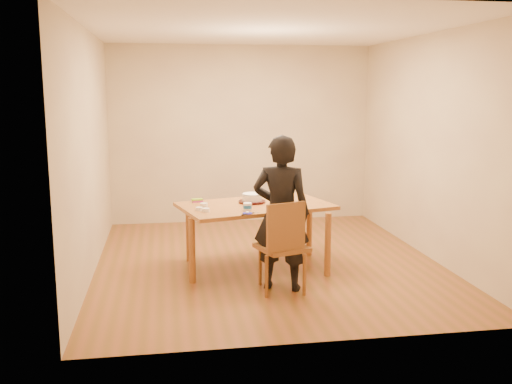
{
  "coord_description": "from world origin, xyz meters",
  "views": [
    {
      "loc": [
        -1.18,
        -6.47,
        2.03
      ],
      "look_at": [
        -0.18,
        -0.26,
        0.9
      ],
      "focal_mm": 40.0,
      "sensor_mm": 36.0,
      "label": 1
    }
  ],
  "objects": [
    {
      "name": "frosting_dollop",
      "position": [
        -0.34,
        -0.7,
        0.77
      ],
      "size": [
        0.04,
        0.04,
        0.02
      ],
      "primitive_type": "ellipsoid",
      "color": "white",
      "rests_on": "frosting_lid"
    },
    {
      "name": "ramekin_yellow",
      "position": [
        -0.76,
        -0.26,
        0.77
      ],
      "size": [
        0.08,
        0.08,
        0.04
      ],
      "primitive_type": "cylinder",
      "color": "white",
      "rests_on": "dining_table"
    },
    {
      "name": "dining_chair",
      "position": [
        -0.03,
        -0.99,
        0.45
      ],
      "size": [
        0.57,
        0.57,
        0.04
      ],
      "primitive_type": "cube",
      "rotation": [
        0.0,
        0.0,
        0.32
      ],
      "color": "brown",
      "rests_on": "floor"
    },
    {
      "name": "person",
      "position": [
        -0.03,
        -0.94,
        0.8
      ],
      "size": [
        0.68,
        0.56,
        1.59
      ],
      "primitive_type": "imported",
      "rotation": [
        0.0,
        0.0,
        2.79
      ],
      "color": "black",
      "rests_on": "floor"
    },
    {
      "name": "dining_table",
      "position": [
        -0.18,
        -0.21,
        0.73
      ],
      "size": [
        1.84,
        1.36,
        0.04
      ],
      "primitive_type": "cube",
      "rotation": [
        0.0,
        0.0,
        0.25
      ],
      "color": "brown",
      "rests_on": "floor"
    },
    {
      "name": "spatula",
      "position": [
        -0.34,
        -0.73,
        0.75
      ],
      "size": [
        0.15,
        0.11,
        0.01
      ],
      "primitive_type": "cube",
      "rotation": [
        0.0,
        0.0,
        0.58
      ],
      "color": "black",
      "rests_on": "dining_table"
    },
    {
      "name": "ramekin_multi",
      "position": [
        -0.83,
        -0.45,
        0.77
      ],
      "size": [
        0.08,
        0.08,
        0.04
      ],
      "primitive_type": "cylinder",
      "color": "white",
      "rests_on": "dining_table"
    },
    {
      "name": "cake",
      "position": [
        -0.2,
        -0.12,
        0.81
      ],
      "size": [
        0.23,
        0.23,
        0.07
      ],
      "primitive_type": "cylinder",
      "color": "white",
      "rests_on": "cake_plate"
    },
    {
      "name": "candy_box_pink",
      "position": [
        -0.82,
        0.02,
        0.76
      ],
      "size": [
        0.12,
        0.07,
        0.02
      ],
      "primitive_type": "cube",
      "rotation": [
        0.0,
        0.0,
        0.1
      ],
      "color": "#C22D7B",
      "rests_on": "dining_table"
    },
    {
      "name": "candy_box_green",
      "position": [
        -0.82,
        0.02,
        0.78
      ],
      "size": [
        0.13,
        0.08,
        0.02
      ],
      "primitive_type": "cube",
      "rotation": [
        0.0,
        0.0,
        0.17
      ],
      "color": "#28941B",
      "rests_on": "candy_box_pink"
    },
    {
      "name": "frosting_tub",
      "position": [
        -0.31,
        -0.53,
        0.79
      ],
      "size": [
        0.09,
        0.09,
        0.08
      ],
      "primitive_type": "cylinder",
      "color": "white",
      "rests_on": "dining_table"
    },
    {
      "name": "frosting_dome",
      "position": [
        -0.2,
        -0.12,
        0.86
      ],
      "size": [
        0.22,
        0.22,
        0.03
      ],
      "primitive_type": "ellipsoid",
      "color": "white",
      "rests_on": "cake"
    },
    {
      "name": "frosting_lid",
      "position": [
        -0.34,
        -0.7,
        0.75
      ],
      "size": [
        0.1,
        0.1,
        0.01
      ],
      "primitive_type": "cylinder",
      "color": "#1D19A5",
      "rests_on": "dining_table"
    },
    {
      "name": "room_shell",
      "position": [
        0.0,
        0.34,
        1.35
      ],
      "size": [
        4.0,
        4.5,
        2.7
      ],
      "color": "brown",
      "rests_on": "ground"
    },
    {
      "name": "cake_plate",
      "position": [
        -0.2,
        -0.12,
        0.76
      ],
      "size": [
        0.31,
        0.31,
        0.02
      ],
      "primitive_type": "cylinder",
      "color": "red",
      "rests_on": "dining_table"
    },
    {
      "name": "ramekin_green",
      "position": [
        -0.76,
        -0.53,
        0.77
      ],
      "size": [
        0.08,
        0.08,
        0.04
      ],
      "primitive_type": "cylinder",
      "color": "white",
      "rests_on": "dining_table"
    }
  ]
}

